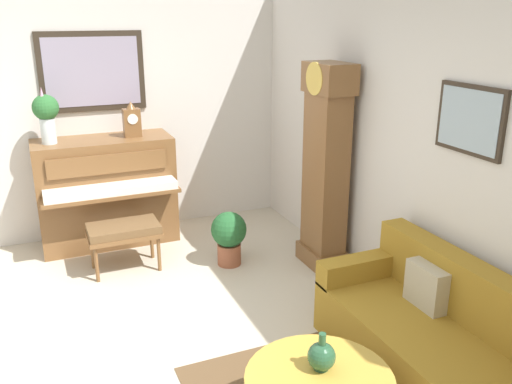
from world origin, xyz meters
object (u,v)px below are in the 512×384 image
(coffee_table, at_px, (319,381))
(green_jug, at_px, (322,356))
(grandfather_clock, at_px, (325,173))
(flower_vase, at_px, (46,113))
(piano, at_px, (107,191))
(potted_plant, at_px, (229,235))
(mantel_clock, at_px, (132,121))
(piano_bench, at_px, (124,232))
(couch, at_px, (442,343))

(coffee_table, height_order, green_jug, green_jug)
(grandfather_clock, bearing_deg, flower_vase, -120.50)
(grandfather_clock, xyz_separation_m, flower_vase, (-1.43, -2.42, 0.53))
(piano, height_order, grandfather_clock, grandfather_clock)
(coffee_table, distance_m, potted_plant, 2.47)
(piano, bearing_deg, mantel_clock, 89.69)
(piano_bench, bearing_deg, piano, -177.65)
(couch, distance_m, green_jug, 1.01)
(mantel_clock, distance_m, flower_vase, 0.86)
(couch, xyz_separation_m, potted_plant, (-2.31, -0.69, 0.01))
(mantel_clock, distance_m, potted_plant, 1.63)
(flower_vase, relative_size, green_jug, 2.42)
(coffee_table, xyz_separation_m, green_jug, (-0.07, 0.05, 0.12))
(couch, bearing_deg, green_jug, -86.22)
(mantel_clock, bearing_deg, potted_plant, 33.40)
(grandfather_clock, bearing_deg, piano_bench, -109.45)
(piano_bench, height_order, coffee_table, piano_bench)
(mantel_clock, xyz_separation_m, potted_plant, (1.06, 0.70, -1.03))
(mantel_clock, bearing_deg, grandfather_clock, 47.85)
(couch, height_order, flower_vase, flower_vase)
(green_jug, xyz_separation_m, potted_plant, (-2.38, 0.30, -0.20))
(couch, height_order, potted_plant, couch)
(couch, bearing_deg, mantel_clock, -157.69)
(piano, distance_m, couch, 3.79)
(green_jug, bearing_deg, potted_plant, 172.86)
(flower_vase, bearing_deg, piano, 90.14)
(green_jug, bearing_deg, piano_bench, -165.46)
(piano, height_order, potted_plant, piano)
(flower_vase, height_order, potted_plant, flower_vase)
(flower_vase, height_order, green_jug, flower_vase)
(grandfather_clock, bearing_deg, green_jug, -30.24)
(piano, xyz_separation_m, grandfather_clock, (1.43, 1.90, 0.37))
(flower_vase, relative_size, potted_plant, 1.04)
(piano, xyz_separation_m, green_jug, (3.44, 0.72, -0.07))
(piano_bench, xyz_separation_m, coffee_table, (2.74, 0.65, 0.00))
(piano_bench, xyz_separation_m, grandfather_clock, (0.66, 1.87, 0.56))
(mantel_clock, bearing_deg, piano, -90.31)
(couch, relative_size, potted_plant, 3.39)
(piano, height_order, flower_vase, flower_vase)
(piano_bench, distance_m, mantel_clock, 1.25)
(piano_bench, xyz_separation_m, potted_plant, (0.29, 0.99, -0.08))
(potted_plant, bearing_deg, grandfather_clock, 67.32)
(flower_vase, bearing_deg, mantel_clock, 89.97)
(coffee_table, height_order, potted_plant, potted_plant)
(potted_plant, bearing_deg, flower_vase, -124.45)
(couch, distance_m, mantel_clock, 3.79)
(piano, relative_size, piano_bench, 2.06)
(mantel_clock, height_order, green_jug, mantel_clock)
(piano_bench, relative_size, grandfather_clock, 0.34)
(mantel_clock, bearing_deg, green_jug, 6.63)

